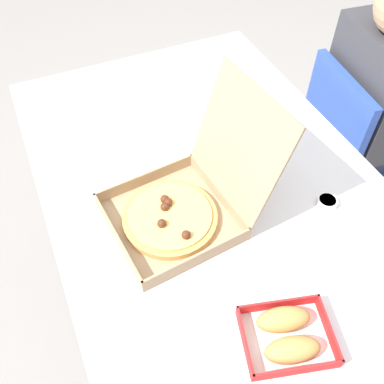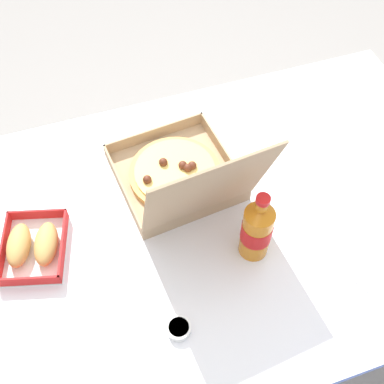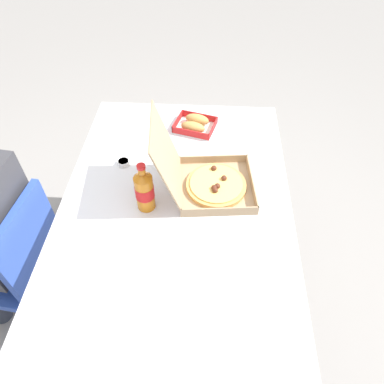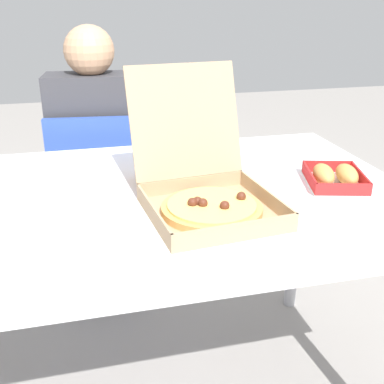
{
  "view_description": "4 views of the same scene",
  "coord_description": "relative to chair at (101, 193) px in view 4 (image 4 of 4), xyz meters",
  "views": [
    {
      "loc": [
        0.72,
        -0.37,
        1.65
      ],
      "look_at": [
        0.05,
        -0.08,
        0.78
      ],
      "focal_mm": 39.34,
      "sensor_mm": 36.0,
      "label": 1
    },
    {
      "loc": [
        0.31,
        0.61,
        1.82
      ],
      "look_at": [
        0.08,
        -0.05,
        0.82
      ],
      "focal_mm": 45.51,
      "sensor_mm": 36.0,
      "label": 2
    },
    {
      "loc": [
        -0.91,
        -0.12,
        1.83
      ],
      "look_at": [
        0.05,
        -0.06,
        0.77
      ],
      "focal_mm": 32.97,
      "sensor_mm": 36.0,
      "label": 3
    },
    {
      "loc": [
        -0.2,
        -1.18,
        1.25
      ],
      "look_at": [
        0.07,
        -0.06,
        0.77
      ],
      "focal_mm": 44.32,
      "sensor_mm": 36.0,
      "label": 4
    }
  ],
  "objects": [
    {
      "name": "cola_bottle",
      "position": [
        0.12,
        -0.59,
        0.36
      ],
      "size": [
        0.07,
        0.07,
        0.22
      ],
      "color": "orange",
      "rests_on": "dining_table"
    },
    {
      "name": "paper_menu",
      "position": [
        -0.2,
        -0.41,
        0.27
      ],
      "size": [
        0.25,
        0.22,
        0.0
      ],
      "primitive_type": "cube",
      "rotation": [
        0.0,
        0.0,
        0.43
      ],
      "color": "white",
      "rests_on": "dining_table"
    },
    {
      "name": "dipping_sauce_cup",
      "position": [
        0.36,
        -0.45,
        0.28
      ],
      "size": [
        0.06,
        0.06,
        0.02
      ],
      "color": "white",
      "rests_on": "dining_table"
    },
    {
      "name": "pizza_box_open",
      "position": [
        0.23,
        -0.82,
        0.32
      ],
      "size": [
        0.34,
        0.43,
        0.34
      ],
      "color": "tan",
      "rests_on": "dining_table"
    },
    {
      "name": "dining_table",
      "position": [
        0.14,
        -0.7,
        0.2
      ],
      "size": [
        1.38,
        0.93,
        0.75
      ],
      "color": "white",
      "rests_on": "ground_plane"
    },
    {
      "name": "diner_person",
      "position": [
        0.01,
        0.06,
        0.21
      ],
      "size": [
        0.38,
        0.43,
        1.15
      ],
      "color": "#333847",
      "rests_on": "ground_plane"
    },
    {
      "name": "chair",
      "position": [
        0.0,
        0.0,
        0.0
      ],
      "size": [
        0.44,
        0.44,
        0.83
      ],
      "color": "#2D4CAD",
      "rests_on": "ground_plane"
    },
    {
      "name": "bread_side_box",
      "position": [
        0.63,
        -0.75,
        0.29
      ],
      "size": [
        0.19,
        0.22,
        0.06
      ],
      "color": "white",
      "rests_on": "dining_table"
    }
  ]
}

